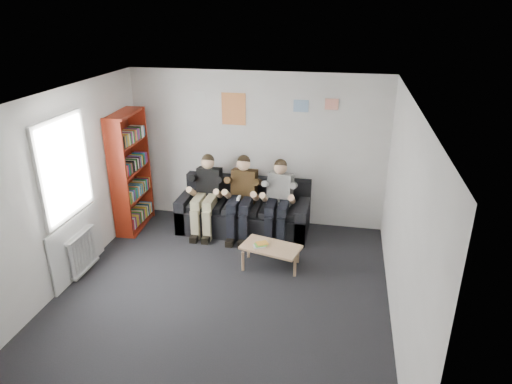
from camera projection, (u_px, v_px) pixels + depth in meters
room_shell at (218, 208)px, 5.73m from camera, size 5.00×5.00×5.00m
sofa at (244, 212)px, 8.03m from camera, size 2.25×0.92×0.87m
bookshelf at (131, 172)px, 7.84m from camera, size 0.31×0.94×2.08m
coffee_table at (271, 249)px, 6.86m from camera, size 0.87×0.48×0.35m
game_cases at (261, 245)px, 6.85m from camera, size 0.21×0.18×0.04m
person_left at (206, 195)px, 7.82m from camera, size 0.41×0.88×1.35m
person_middle at (242, 198)px, 7.70m from camera, size 0.42×0.90×1.38m
person_right at (278, 201)px, 7.60m from camera, size 0.41×0.87×1.35m
radiator at (83, 252)px, 6.69m from camera, size 0.10×0.64×0.60m
window at (71, 210)px, 6.44m from camera, size 0.05×1.30×2.36m
poster_large at (234, 109)px, 7.79m from camera, size 0.42×0.01×0.55m
poster_blue at (301, 106)px, 7.54m from camera, size 0.25×0.01×0.20m
poster_pink at (332, 104)px, 7.43m from camera, size 0.22×0.01×0.18m
poster_sign at (200, 96)px, 7.82m from camera, size 0.20×0.01×0.14m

